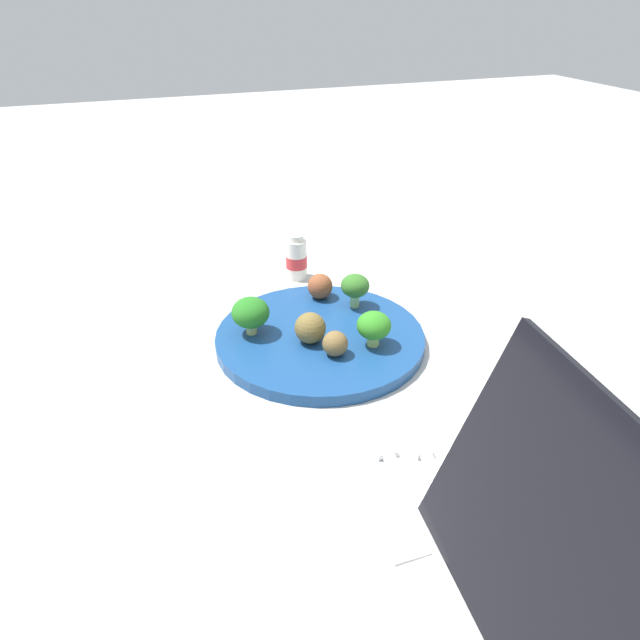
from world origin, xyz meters
name	(u,v)px	position (x,y,z in m)	size (l,w,h in m)	color
ground_plane	(320,343)	(0.00, 0.00, 0.00)	(4.00, 4.00, 0.00)	#B2B2AD
plate	(320,338)	(0.00, 0.00, 0.01)	(0.28, 0.28, 0.02)	navy
broccoli_floret_front_right	(251,313)	(0.03, 0.09, 0.05)	(0.05, 0.05, 0.05)	#A9BE73
broccoli_floret_far_rim	(374,326)	(-0.05, -0.05, 0.04)	(0.04, 0.04, 0.05)	#A5C366
broccoli_floret_back_left	(355,287)	(0.05, -0.07, 0.05)	(0.04, 0.04, 0.05)	#92C27B
meatball_mid_right	(320,286)	(0.10, -0.03, 0.03)	(0.04, 0.04, 0.04)	brown
meatball_center	(334,344)	(-0.06, 0.00, 0.03)	(0.03, 0.03, 0.03)	brown
meatball_near_rim	(310,328)	(-0.02, 0.02, 0.04)	(0.04, 0.04, 0.04)	brown
napkin	(416,476)	(-0.27, 0.00, 0.00)	(0.17, 0.12, 0.01)	white
fork	(397,471)	(-0.26, 0.01, 0.01)	(0.12, 0.02, 0.01)	silver
knife	(430,463)	(-0.26, -0.02, 0.01)	(0.15, 0.03, 0.01)	silver
yogurt_bottle	(296,259)	(0.20, -0.03, 0.03)	(0.03, 0.03, 0.08)	white
laptop	(626,636)	(-0.48, -0.05, 0.04)	(0.34, 0.26, 0.21)	silver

